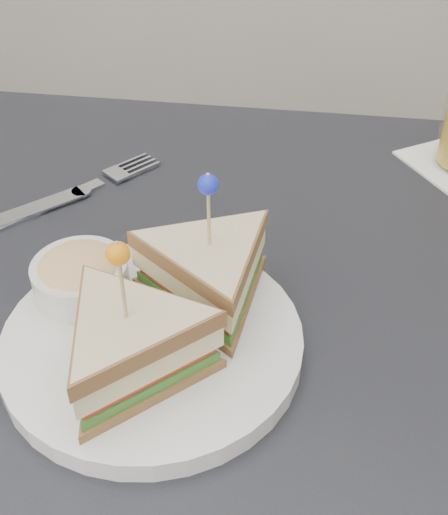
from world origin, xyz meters
The scene contains 3 objects.
table centered at (0.00, 0.00, 0.67)m, with size 0.80×0.80×0.75m.
plate_meal centered at (-0.03, -0.05, 0.79)m, with size 0.30×0.30×0.15m.
cutlery_fork centered at (-0.17, 0.17, 0.75)m, with size 0.15×0.18×0.01m.
Camera 1 is at (0.07, -0.41, 1.15)m, focal length 45.00 mm.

